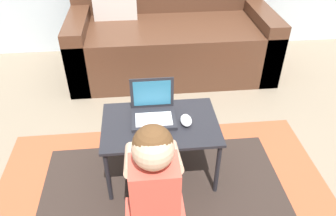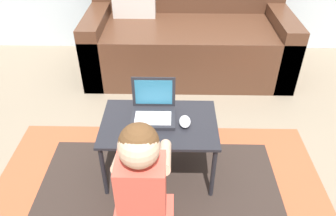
{
  "view_description": "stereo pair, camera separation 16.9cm",
  "coord_description": "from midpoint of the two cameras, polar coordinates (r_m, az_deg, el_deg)",
  "views": [
    {
      "loc": [
        -0.19,
        -1.37,
        1.47
      ],
      "look_at": [
        -0.05,
        0.04,
        0.43
      ],
      "focal_mm": 35.0,
      "sensor_mm": 36.0,
      "label": 1
    },
    {
      "loc": [
        -0.02,
        -1.38,
        1.47
      ],
      "look_at": [
        -0.05,
        0.04,
        0.43
      ],
      "focal_mm": 35.0,
      "sensor_mm": 36.0,
      "label": 2
    }
  ],
  "objects": [
    {
      "name": "person_seated",
      "position": [
        1.49,
        -1.23,
        -14.09
      ],
      "size": [
        0.28,
        0.38,
        0.68
      ],
      "color": "#CC4C3D",
      "rests_on": "ground_plane"
    },
    {
      "name": "laptop",
      "position": [
        1.78,
        0.13,
        -0.67
      ],
      "size": [
        0.24,
        0.2,
        0.21
      ],
      "color": "#232328",
      "rests_on": "laptop_desk"
    },
    {
      "name": "computer_mouse",
      "position": [
        1.74,
        5.73,
        -2.46
      ],
      "size": [
        0.06,
        0.1,
        0.04
      ],
      "color": "silver",
      "rests_on": "laptop_desk"
    },
    {
      "name": "ground_plane",
      "position": [
        2.02,
        3.78,
        -10.64
      ],
      "size": [
        16.0,
        16.0,
        0.0
      ],
      "primitive_type": "plane",
      "color": "#7F705B"
    },
    {
      "name": "couch",
      "position": [
        2.9,
        4.99,
        11.93
      ],
      "size": [
        1.68,
        0.83,
        0.8
      ],
      "color": "#4C2D1E",
      "rests_on": "ground_plane"
    },
    {
      "name": "laptop_desk",
      "position": [
        1.78,
        1.16,
        -3.57
      ],
      "size": [
        0.62,
        0.42,
        0.37
      ],
      "color": "black",
      "rests_on": "ground_plane"
    },
    {
      "name": "area_rug",
      "position": [
        1.87,
        1.02,
        -15.54
      ],
      "size": [
        1.88,
        1.22,
        0.01
      ],
      "color": "#9E4C2D",
      "rests_on": "ground_plane"
    }
  ]
}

